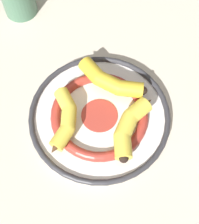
# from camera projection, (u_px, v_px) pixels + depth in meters

# --- Properties ---
(ground_plane) EXTENTS (2.80, 2.80, 0.00)m
(ground_plane) POSITION_uv_depth(u_px,v_px,m) (112.00, 113.00, 0.78)
(ground_plane) COLOR beige
(decorative_bowl) EXTENTS (0.34, 0.34, 0.03)m
(decorative_bowl) POSITION_uv_depth(u_px,v_px,m) (100.00, 116.00, 0.76)
(decorative_bowl) COLOR white
(decorative_bowl) RESTS_ON ground_plane
(banana_a) EXTENTS (0.17, 0.08, 0.04)m
(banana_a) POSITION_uv_depth(u_px,v_px,m) (130.00, 126.00, 0.71)
(banana_a) COLOR yellow
(banana_a) RESTS_ON decorative_bowl
(banana_b) EXTENTS (0.15, 0.11, 0.04)m
(banana_b) POSITION_uv_depth(u_px,v_px,m) (65.00, 120.00, 0.72)
(banana_b) COLOR yellow
(banana_b) RESTS_ON decorative_bowl
(banana_c) EXTENTS (0.08, 0.19, 0.04)m
(banana_c) POSITION_uv_depth(u_px,v_px,m) (109.00, 80.00, 0.76)
(banana_c) COLOR gold
(banana_c) RESTS_ON decorative_bowl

